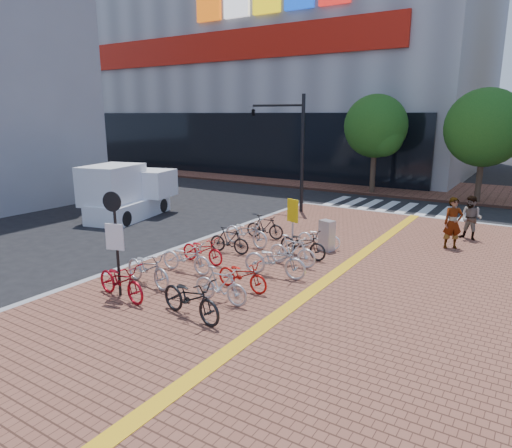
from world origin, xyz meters
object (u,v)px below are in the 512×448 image
Objects in this scene: bike_3 at (202,250)px; bike_13 at (319,237)px; bike_2 at (186,258)px; bike_11 at (292,251)px; bike_5 at (246,232)px; bike_10 at (275,260)px; bike_8 at (221,285)px; utility_box at (327,235)px; notice_sign at (115,231)px; bike_1 at (148,268)px; bike_9 at (242,275)px; bike_7 at (191,298)px; yellow_sign at (292,215)px; bike_12 at (303,244)px; bike_6 at (265,227)px; pedestrian_b at (471,218)px; box_truck at (127,193)px; pedestrian_a at (453,223)px; bike_0 at (121,281)px; bike_4 at (229,240)px; traffic_light_pole at (279,131)px.

bike_3 is 4.37m from bike_13.
bike_11 is (2.45, 2.30, 0.03)m from bike_2.
bike_10 is at bearing -125.00° from bike_5.
utility_box is at bearing -5.58° from bike_8.
bike_3 is at bearing 87.78° from notice_sign.
bike_1 is 1.19× the size of bike_9.
bike_7 is at bearing 169.68° from bike_10.
yellow_sign is at bearing 28.38° from bike_11.
bike_13 is at bearing 164.66° from utility_box.
yellow_sign reaches higher than bike_12.
bike_10 is (2.51, -3.54, 0.06)m from bike_6.
bike_3 is 3.68m from bike_6.
box_truck is (-14.62, -4.00, 0.22)m from pedestrian_b.
bike_13 is at bearing -179.68° from pedestrian_a.
bike_5 is at bearing -0.15° from bike_3.
bike_11 is 2.19m from utility_box.
bike_10 is at bearing -6.21° from bike_8.
notice_sign is (-2.63, -5.67, 1.31)m from bike_12.
bike_0 is 0.67× the size of notice_sign.
pedestrian_a is at bearing -58.65° from bike_4.
bike_0 is 7.48m from bike_13.
bike_10 is at bearing -72.56° from yellow_sign.
bike_5 is 1.17× the size of pedestrian_b.
traffic_light_pole is at bearing 132.97° from utility_box.
bike_9 is (-0.04, 1.06, -0.05)m from bike_8.
bike_8 is 3.10m from notice_sign.
traffic_light_pole reaches higher than bike_11.
traffic_light_pole is (-4.90, 7.69, 3.44)m from bike_11.
notice_sign is (-0.10, -0.98, 1.28)m from bike_1.
bike_11 is (0.18, 2.58, 0.07)m from bike_9.
bike_1 is 1.27× the size of bike_4.
bike_1 is 1.09× the size of bike_2.
bike_6 is 7.45m from bike_7.
bike_3 is 2.93m from bike_11.
bike_7 reaches higher than bike_6.
bike_12 is (2.40, -0.14, -0.04)m from bike_5.
utility_box is at bearing -101.56° from bike_6.
bike_11 reaches higher than bike_6.
bike_4 is at bearing -172.82° from bike_5.
bike_1 is 12.38m from pedestrian_b.
utility_box is (-4.10, -4.32, -0.31)m from pedestrian_b.
bike_10 is 1.82× the size of utility_box.
bike_1 is at bearing -116.01° from utility_box.
yellow_sign is (-0.83, 2.63, 0.78)m from bike_10.
bike_0 is at bearing 136.17° from bike_9.
bike_13 is 0.57× the size of notice_sign.
bike_9 is at bearing 9.02° from bike_7.
bike_0 is 1.23× the size of bike_6.
pedestrian_b is at bearing 44.27° from pedestrian_a.
pedestrian_b is at bearing -35.60° from bike_10.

